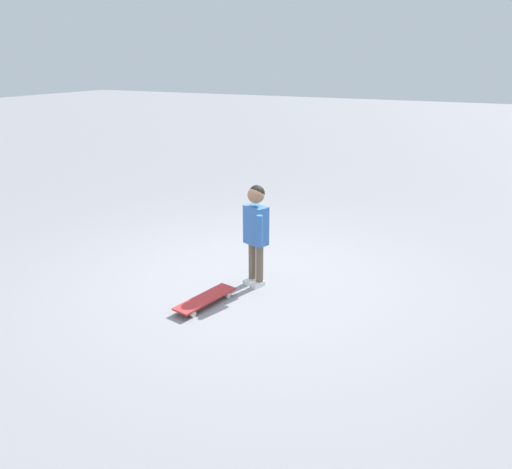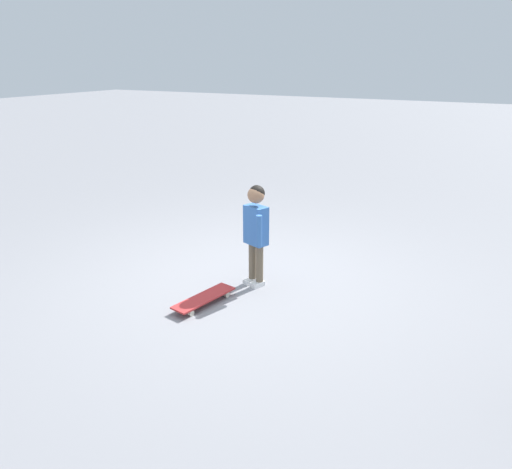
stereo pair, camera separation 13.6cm
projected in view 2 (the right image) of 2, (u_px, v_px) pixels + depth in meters
ground_plane at (240, 279)px, 5.30m from camera, size 50.00×50.00×0.00m
child_person at (256, 225)px, 4.98m from camera, size 0.30×0.32×1.06m
skateboard at (204, 298)px, 4.75m from camera, size 0.33×0.72×0.07m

